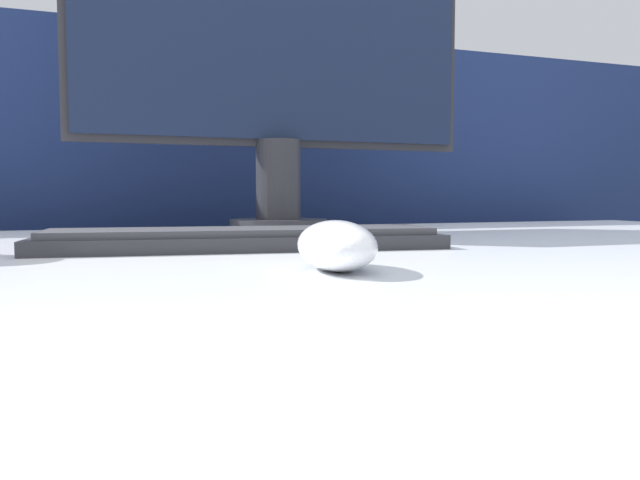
% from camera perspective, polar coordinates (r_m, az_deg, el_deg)
% --- Properties ---
extents(partition_panel, '(5.00, 0.03, 1.16)m').
position_cam_1_polar(partition_panel, '(1.36, -11.95, -5.73)').
color(partition_panel, navy).
rests_on(partition_panel, ground_plane).
extents(computer_mouse_near, '(0.08, 0.13, 0.04)m').
position_cam_1_polar(computer_mouse_near, '(0.51, 1.37, -0.50)').
color(computer_mouse_near, white).
rests_on(computer_mouse_near, desk).
extents(keyboard, '(0.47, 0.16, 0.02)m').
position_cam_1_polar(keyboard, '(0.71, -6.97, 0.08)').
color(keyboard, '#28282D').
rests_on(keyboard, desk).
extents(monitor, '(0.68, 0.17, 0.54)m').
position_cam_1_polar(monitor, '(1.10, -3.92, 16.90)').
color(monitor, '#28282D').
rests_on(monitor, desk).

